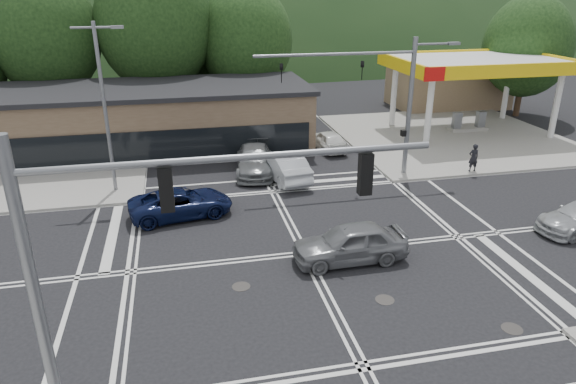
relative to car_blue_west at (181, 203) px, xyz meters
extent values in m
plane|color=black|center=(5.02, -5.00, -0.70)|extent=(120.00, 120.00, 0.00)
cube|color=gray|center=(20.02, 10.00, -0.62)|extent=(16.00, 16.00, 0.15)
cube|color=gray|center=(-9.98, 10.00, -0.62)|extent=(16.00, 16.00, 0.15)
cylinder|color=silver|center=(17.02, 8.00, 1.80)|extent=(0.44, 0.44, 5.00)
cylinder|color=silver|center=(17.02, 14.00, 1.80)|extent=(0.44, 0.44, 5.00)
cylinder|color=silver|center=(27.02, 8.00, 1.80)|extent=(0.44, 0.44, 5.00)
cylinder|color=silver|center=(27.02, 14.00, 1.80)|extent=(0.44, 0.44, 5.00)
cube|color=silver|center=(22.02, 11.00, 4.60)|extent=(12.00, 8.00, 0.60)
cube|color=yellow|center=(22.02, 7.00, 4.60)|extent=(12.20, 0.25, 0.90)
cube|color=yellow|center=(22.02, 15.00, 4.60)|extent=(12.20, 0.25, 0.90)
cube|color=yellow|center=(16.02, 11.00, 4.60)|extent=(0.25, 8.20, 0.90)
cube|color=yellow|center=(28.02, 11.00, 4.60)|extent=(0.25, 8.20, 0.90)
cube|color=red|center=(16.52, 6.85, 4.60)|extent=(1.40, 0.12, 0.90)
cube|color=gray|center=(22.02, 11.00, -0.45)|extent=(3.00, 1.00, 0.30)
cube|color=slate|center=(21.02, 11.00, 0.25)|extent=(0.60, 0.50, 1.30)
cube|color=slate|center=(23.02, 11.00, 0.25)|extent=(0.60, 0.50, 1.30)
cube|color=#846B4F|center=(25.02, 20.00, 1.20)|extent=(10.00, 6.00, 3.80)
cube|color=brown|center=(-2.98, 12.00, 1.30)|extent=(24.00, 8.00, 4.00)
ellipsoid|color=#1D3718|center=(5.02, 85.00, -0.70)|extent=(252.00, 126.00, 140.00)
cylinder|color=#382619|center=(-8.98, 19.00, 1.72)|extent=(0.50, 0.50, 4.84)
ellipsoid|color=black|center=(-8.98, 19.00, 6.45)|extent=(8.00, 8.00, 9.20)
cylinder|color=#382619|center=(-0.98, 19.00, 1.94)|extent=(0.50, 0.50, 5.28)
ellipsoid|color=black|center=(-0.98, 19.00, 7.10)|extent=(9.00, 9.00, 10.35)
cylinder|color=#382619|center=(6.02, 19.00, 1.50)|extent=(0.50, 0.50, 4.40)
ellipsoid|color=black|center=(6.02, 19.00, 5.80)|extent=(7.60, 7.60, 8.74)
cylinder|color=#382619|center=(3.02, 23.00, 1.72)|extent=(0.50, 0.50, 4.84)
ellipsoid|color=black|center=(3.02, 23.00, 6.45)|extent=(8.40, 8.40, 9.66)
cylinder|color=#382619|center=(29.02, 15.00, 1.28)|extent=(0.50, 0.50, 3.96)
ellipsoid|color=black|center=(29.02, 15.00, 5.15)|extent=(7.20, 7.20, 8.28)
cylinder|color=slate|center=(-3.48, 4.00, 3.80)|extent=(0.20, 0.20, 9.00)
cylinder|color=slate|center=(-3.48, 4.00, 8.00)|extent=(2.20, 0.12, 0.12)
cube|color=slate|center=(-2.38, 4.00, 8.00)|extent=(0.60, 0.25, 0.15)
cylinder|color=slate|center=(13.22, 3.20, 3.30)|extent=(0.28, 0.28, 8.00)
cylinder|color=slate|center=(8.72, 3.20, 6.50)|extent=(9.00, 0.16, 0.16)
imported|color=black|center=(10.22, 3.20, 5.60)|extent=(0.16, 0.20, 1.00)
imported|color=black|center=(5.72, 3.20, 5.60)|extent=(0.16, 0.20, 1.00)
cylinder|color=slate|center=(14.42, 3.20, 6.90)|extent=(2.40, 0.12, 0.12)
cube|color=slate|center=(15.52, 3.20, 6.90)|extent=(0.70, 0.30, 0.15)
cube|color=black|center=(12.97, 3.20, 1.90)|extent=(0.25, 0.30, 0.35)
cylinder|color=slate|center=(-3.18, -13.20, 3.30)|extent=(0.28, 0.28, 8.00)
cylinder|color=slate|center=(1.32, -13.20, 6.50)|extent=(9.00, 0.16, 0.16)
cube|color=black|center=(-0.18, -13.20, 5.90)|extent=(0.30, 0.25, 1.00)
cube|color=black|center=(4.32, -13.20, 5.90)|extent=(0.30, 0.25, 1.00)
imported|color=#0D1539|center=(0.00, 0.00, 0.00)|extent=(5.33, 3.12, 1.39)
imported|color=slate|center=(6.68, -5.96, 0.11)|extent=(4.77, 1.98, 1.62)
imported|color=silver|center=(6.02, 4.02, 0.12)|extent=(2.45, 5.14, 1.63)
imported|color=white|center=(10.18, 9.00, -0.01)|extent=(2.02, 4.17, 1.37)
imported|color=slate|center=(4.52, 5.54, 0.08)|extent=(2.91, 5.61, 1.55)
imported|color=black|center=(17.33, 2.50, 0.31)|extent=(0.64, 0.43, 1.71)
camera|label=1|loc=(0.19, -23.69, 9.98)|focal=32.00mm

